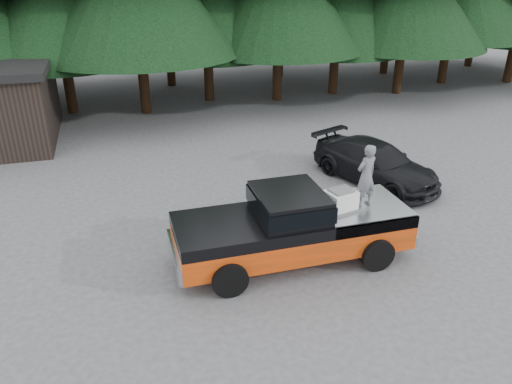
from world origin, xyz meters
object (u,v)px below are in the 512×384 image
object	(u,v)px
parked_car	(375,163)
man_on_bed	(366,176)
air_compressor	(340,201)
pickup_truck	(292,237)

from	to	relation	value
parked_car	man_on_bed	bearing A→B (deg)	-144.80
air_compressor	man_on_bed	xyz separation A→B (m)	(0.68, 0.07, 0.56)
pickup_truck	man_on_bed	xyz separation A→B (m)	(1.85, -0.09, 1.47)
parked_car	pickup_truck	bearing A→B (deg)	-160.77
air_compressor	parked_car	xyz separation A→B (m)	(3.23, 3.97, -0.89)
pickup_truck	parked_car	size ratio (longest dim) A/B	1.28
man_on_bed	parked_car	world-z (taller)	man_on_bed
air_compressor	parked_car	distance (m)	5.20
pickup_truck	parked_car	world-z (taller)	parked_car
pickup_truck	man_on_bed	size ratio (longest dim) A/B	3.73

